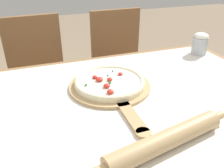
{
  "coord_description": "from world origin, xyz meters",
  "views": [
    {
      "loc": [
        -0.33,
        -0.71,
        1.22
      ],
      "look_at": [
        -0.05,
        0.09,
        0.76
      ],
      "focal_mm": 38.0,
      "sensor_mm": 36.0,
      "label": 1
    }
  ],
  "objects_px": {
    "flour_cup": "(200,43)",
    "rolling_pin": "(166,140)",
    "chair_right": "(119,62)",
    "pizza_peel": "(111,88)",
    "chair_left": "(39,73)",
    "pizza": "(110,82)"
  },
  "relations": [
    {
      "from": "flour_cup",
      "to": "rolling_pin",
      "type": "bearing_deg",
      "value": -133.57
    },
    {
      "from": "rolling_pin",
      "to": "chair_right",
      "type": "distance_m",
      "value": 1.19
    },
    {
      "from": "pizza_peel",
      "to": "chair_right",
      "type": "height_order",
      "value": "chair_right"
    },
    {
      "from": "chair_left",
      "to": "pizza_peel",
      "type": "bearing_deg",
      "value": -73.53
    },
    {
      "from": "rolling_pin",
      "to": "flour_cup",
      "type": "height_order",
      "value": "flour_cup"
    },
    {
      "from": "pizza",
      "to": "flour_cup",
      "type": "distance_m",
      "value": 0.63
    },
    {
      "from": "chair_right",
      "to": "pizza",
      "type": "bearing_deg",
      "value": -115.17
    },
    {
      "from": "pizza_peel",
      "to": "pizza",
      "type": "distance_m",
      "value": 0.03
    },
    {
      "from": "pizza",
      "to": "flour_cup",
      "type": "xyz_separation_m",
      "value": [
        0.6,
        0.2,
        0.04
      ]
    },
    {
      "from": "pizza",
      "to": "chair_left",
      "type": "height_order",
      "value": "chair_left"
    },
    {
      "from": "chair_right",
      "to": "flour_cup",
      "type": "height_order",
      "value": "chair_right"
    },
    {
      "from": "chair_left",
      "to": "rolling_pin",
      "type": "bearing_deg",
      "value": -78.23
    },
    {
      "from": "pizza_peel",
      "to": "flour_cup",
      "type": "bearing_deg",
      "value": 20.31
    },
    {
      "from": "chair_left",
      "to": "flour_cup",
      "type": "distance_m",
      "value": 1.06
    },
    {
      "from": "flour_cup",
      "to": "pizza",
      "type": "bearing_deg",
      "value": -161.45
    },
    {
      "from": "flour_cup",
      "to": "pizza_peel",
      "type": "bearing_deg",
      "value": -159.69
    },
    {
      "from": "rolling_pin",
      "to": "pizza_peel",
      "type": "bearing_deg",
      "value": 95.12
    },
    {
      "from": "pizza_peel",
      "to": "rolling_pin",
      "type": "relative_size",
      "value": 1.09
    },
    {
      "from": "chair_left",
      "to": "chair_right",
      "type": "distance_m",
      "value": 0.6
    },
    {
      "from": "chair_left",
      "to": "pizza",
      "type": "bearing_deg",
      "value": -73.04
    },
    {
      "from": "pizza_peel",
      "to": "pizza",
      "type": "relative_size",
      "value": 1.76
    },
    {
      "from": "pizza_peel",
      "to": "flour_cup",
      "type": "distance_m",
      "value": 0.64
    }
  ]
}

